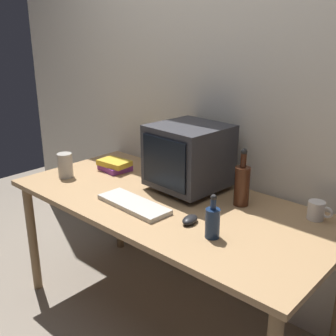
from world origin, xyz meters
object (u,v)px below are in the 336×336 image
Objects in this scene: bottle_short at (213,222)px; keyboard at (134,204)px; mug at (317,210)px; book_stack at (115,165)px; crt_monitor at (189,157)px; metal_canister at (65,165)px; computer_mouse at (190,220)px; bottle_tall at (242,184)px.

keyboard is at bearing -178.82° from bottle_short.
bottle_short is 1.68× the size of mug.
book_stack is (-0.99, 0.29, -0.04)m from bottle_short.
crt_monitor is 0.78m from metal_canister.
crt_monitor reaches higher than computer_mouse.
book_stack is at bearing -171.58° from mug.
bottle_short is 0.55m from mug.
bottle_tall is at bearing 19.94° from metal_canister.
crt_monitor reaches higher than bottle_short.
mug is 0.80× the size of metal_canister.
metal_canister is at bearing 179.55° from bottle_short.
metal_canister reaches higher than keyboard.
bottle_short reaches higher than mug.
mug reaches higher than keyboard.
bottle_tall is (0.34, 0.02, -0.08)m from crt_monitor.
mug is at bearing 8.42° from book_stack.
crt_monitor is at bearing 7.36° from book_stack.
crt_monitor is 1.34× the size of bottle_tall.
mug is (0.42, 0.44, 0.03)m from computer_mouse.
computer_mouse is 0.33× the size of bottle_tall.
bottle_short is at bearing -16.43° from book_stack.
mug reaches higher than computer_mouse.
bottle_short is 1.35× the size of metal_canister.
bottle_short is 1.12m from metal_canister.
computer_mouse reaches higher than keyboard.
bottle_tall reaches higher than bottle_short.
keyboard is 1.99× the size of book_stack.
keyboard is at bearing -1.73° from metal_canister.
crt_monitor reaches higher than keyboard.
bottle_tall is 1.43× the size of book_stack.
computer_mouse is 0.17m from bottle_short.
book_stack is 0.31m from metal_canister.
book_stack is at bearing 151.90° from keyboard.
crt_monitor is 0.42m from keyboard.
bottle_tall reaches higher than computer_mouse.
book_stack is (-0.50, 0.30, 0.02)m from keyboard.
bottle_tall is at bearing 104.14° from bottle_short.
bottle_short is (0.43, -0.36, -0.12)m from crt_monitor.
book_stack is at bearing -174.39° from bottle_tall.
mug is (0.75, 0.49, 0.03)m from keyboard.
computer_mouse is at bearing -100.06° from bottle_tall.
crt_monitor is 3.39× the size of mug.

